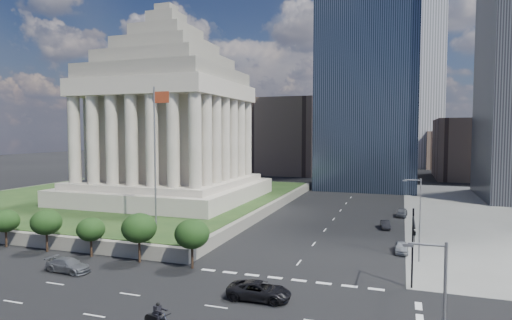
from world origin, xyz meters
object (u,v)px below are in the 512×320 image
at_px(parked_sedan_near, 401,247).
at_px(parked_sedan_far, 402,212).
at_px(motorcycle_trail, 157,315).
at_px(war_memorial, 168,103).
at_px(suv_grey, 68,265).
at_px(traffic_signal_ne, 413,240).
at_px(pickup_truck, 259,291).
at_px(flagpole, 156,149).
at_px(parked_sedan_mid, 385,225).
at_px(street_lamp_north, 418,215).

bearing_deg(parked_sedan_near, parked_sedan_far, 89.54).
xyz_separation_m(parked_sedan_far, motorcycle_trail, (-18.25, -53.69, 0.27)).
relative_size(war_memorial, suv_grey, 7.35).
bearing_deg(motorcycle_trail, parked_sedan_near, 72.37).
relative_size(parked_sedan_far, motorcycle_trail, 1.62).
relative_size(suv_grey, parked_sedan_far, 1.17).
bearing_deg(motorcycle_trail, suv_grey, 167.61).
bearing_deg(motorcycle_trail, parked_sedan_far, 86.13).
relative_size(traffic_signal_ne, motorcycle_trail, 2.86).
xyz_separation_m(pickup_truck, parked_sedan_far, (12.42, 45.63, -0.06)).
bearing_deg(flagpole, parked_sedan_far, 41.49).
bearing_deg(traffic_signal_ne, parked_sedan_mid, 97.01).
height_order(war_memorial, traffic_signal_ne, war_memorial).
height_order(war_memorial, parked_sedan_mid, war_memorial).
bearing_deg(suv_grey, parked_sedan_far, -34.10).
relative_size(street_lamp_north, parked_sedan_far, 2.21).
bearing_deg(traffic_signal_ne, flagpole, 163.29).
distance_m(street_lamp_north, parked_sedan_far, 28.95).
xyz_separation_m(flagpole, traffic_signal_ne, (34.33, -10.30, -7.86)).
height_order(pickup_truck, parked_sedan_far, pickup_truck).
distance_m(parked_sedan_mid, parked_sedan_far, 11.58).
bearing_deg(parked_sedan_far, parked_sedan_near, -85.20).
height_order(flagpole, parked_sedan_near, flagpole).
bearing_deg(suv_grey, parked_sedan_near, -56.53).
bearing_deg(suv_grey, street_lamp_north, -62.01).
relative_size(suv_grey, motorcycle_trail, 1.90).
distance_m(suv_grey, motorcycle_trail, 18.76).
bearing_deg(street_lamp_north, traffic_signal_ne, -94.19).
xyz_separation_m(parked_sedan_near, parked_sedan_far, (0.00, 25.08, 0.07)).
height_order(parked_sedan_far, motorcycle_trail, motorcycle_trail).
height_order(street_lamp_north, parked_sedan_mid, street_lamp_north).
bearing_deg(pickup_truck, traffic_signal_ne, -69.17).
relative_size(flagpole, parked_sedan_near, 4.85).
distance_m(parked_sedan_far, motorcycle_trail, 56.71).
bearing_deg(traffic_signal_ne, parked_sedan_far, 91.44).
distance_m(pickup_truck, parked_sedan_mid, 35.73).
relative_size(traffic_signal_ne, parked_sedan_near, 1.94).
bearing_deg(suv_grey, traffic_signal_ne, -77.93).
relative_size(parked_sedan_mid, motorcycle_trail, 1.35).
relative_size(street_lamp_north, suv_grey, 1.88).
bearing_deg(traffic_signal_ne, pickup_truck, -156.45).
height_order(suv_grey, parked_sedan_far, same).
xyz_separation_m(war_memorial, parked_sedan_near, (45.50, -19.60, -20.70)).
relative_size(war_memorial, flagpole, 1.95).
distance_m(street_lamp_north, parked_sedan_near, 6.28).
xyz_separation_m(suv_grey, motorcycle_trail, (16.67, -8.60, 0.27)).
distance_m(war_memorial, parked_sedan_far, 50.26).
distance_m(flagpole, parked_sedan_mid, 37.90).
bearing_deg(suv_grey, war_memorial, 18.61).
distance_m(flagpole, pickup_truck, 29.14).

